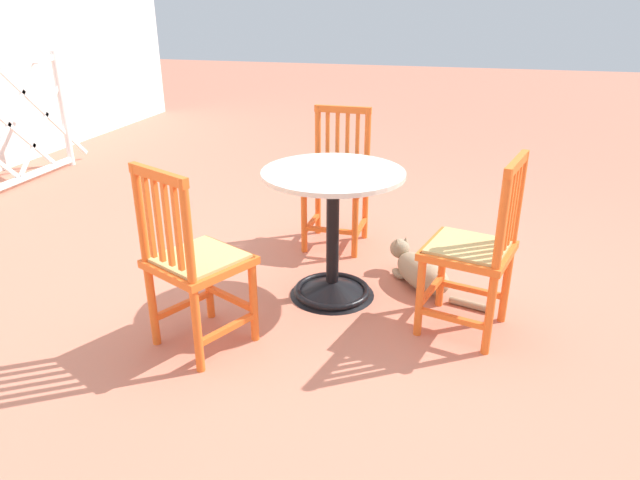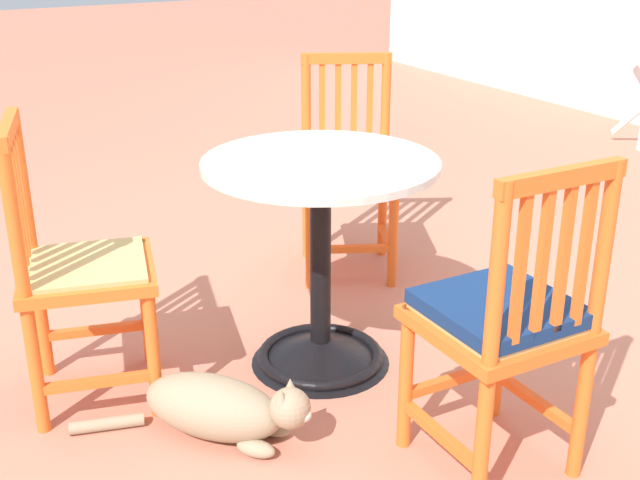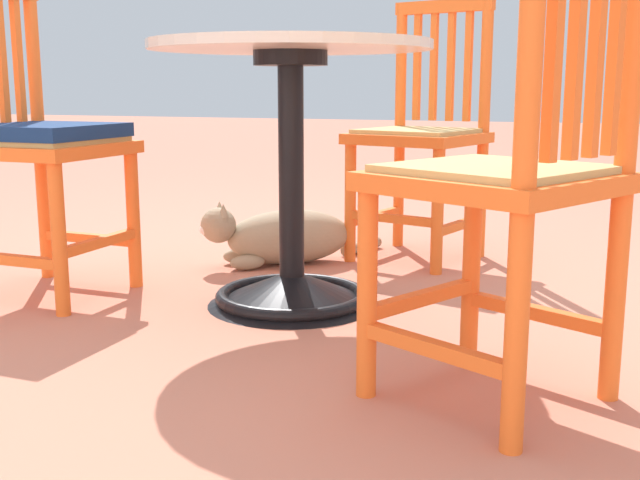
# 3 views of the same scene
# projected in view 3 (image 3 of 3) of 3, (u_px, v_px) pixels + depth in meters

# --- Properties ---
(ground_plane) EXTENTS (24.00, 24.00, 0.00)m
(ground_plane) POSITION_uv_depth(u_px,v_px,m) (350.00, 289.00, 2.42)
(ground_plane) COLOR #C6755B
(cafe_table) EXTENTS (0.76, 0.76, 0.73)m
(cafe_table) POSITION_uv_depth(u_px,v_px,m) (291.00, 206.00, 2.19)
(cafe_table) COLOR black
(cafe_table) RESTS_ON ground_plane
(orange_chair_tucked_in) EXTENTS (0.49, 0.49, 0.91)m
(orange_chair_tucked_in) POSITION_uv_depth(u_px,v_px,m) (422.00, 137.00, 2.78)
(orange_chair_tucked_in) COLOR orange
(orange_chair_tucked_in) RESTS_ON ground_plane
(orange_chair_at_corner) EXTENTS (0.41, 0.41, 0.91)m
(orange_chair_at_corner) POSITION_uv_depth(u_px,v_px,m) (40.00, 144.00, 2.28)
(orange_chair_at_corner) COLOR orange
(orange_chair_at_corner) RESTS_ON ground_plane
(orange_chair_near_fence) EXTENTS (0.54, 0.54, 0.91)m
(orange_chair_near_fence) POSITION_uv_depth(u_px,v_px,m) (508.00, 182.00, 1.47)
(orange_chair_near_fence) COLOR orange
(orange_chair_near_fence) RESTS_ON ground_plane
(tabby_cat) EXTENTS (0.49, 0.60, 0.23)m
(tabby_cat) POSITION_uv_depth(u_px,v_px,m) (279.00, 237.00, 2.74)
(tabby_cat) COLOR #9E896B
(tabby_cat) RESTS_ON ground_plane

